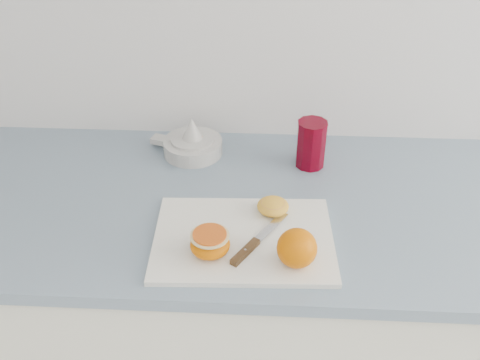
# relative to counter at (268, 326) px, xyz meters

# --- Properties ---
(counter) EXTENTS (2.47, 0.64, 0.89)m
(counter) POSITION_rel_counter_xyz_m (0.00, 0.00, 0.00)
(counter) COLOR white
(counter) RESTS_ON ground
(cutting_board) EXTENTS (0.38, 0.28, 0.01)m
(cutting_board) POSITION_rel_counter_xyz_m (-0.06, -0.15, 0.45)
(cutting_board) COLOR white
(cutting_board) RESTS_ON counter
(whole_orange) EXTENTS (0.08, 0.08, 0.08)m
(whole_orange) POSITION_rel_counter_xyz_m (0.04, -0.22, 0.49)
(whole_orange) COLOR #F96B00
(whole_orange) RESTS_ON cutting_board
(half_orange) EXTENTS (0.08, 0.08, 0.05)m
(half_orange) POSITION_rel_counter_xyz_m (-0.13, -0.20, 0.48)
(half_orange) COLOR #F96B00
(half_orange) RESTS_ON cutting_board
(squeezed_shell) EXTENTS (0.07, 0.07, 0.03)m
(squeezed_shell) POSITION_rel_counter_xyz_m (-0.00, -0.06, 0.47)
(squeezed_shell) COLOR gold
(squeezed_shell) RESTS_ON cutting_board
(paring_knife) EXTENTS (0.12, 0.17, 0.01)m
(paring_knife) POSITION_rel_counter_xyz_m (-0.05, -0.19, 0.46)
(paring_knife) COLOR #4D321B
(paring_knife) RESTS_ON cutting_board
(citrus_juicer) EXTENTS (0.19, 0.15, 0.10)m
(citrus_juicer) POSITION_rel_counter_xyz_m (-0.21, 0.19, 0.47)
(citrus_juicer) COLOR silver
(citrus_juicer) RESTS_ON counter
(red_tumbler) EXTENTS (0.07, 0.07, 0.12)m
(red_tumbler) POSITION_rel_counter_xyz_m (0.09, 0.15, 0.50)
(red_tumbler) COLOR #610112
(red_tumbler) RESTS_ON counter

